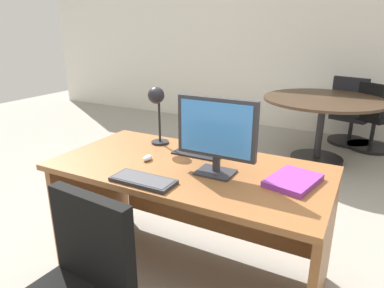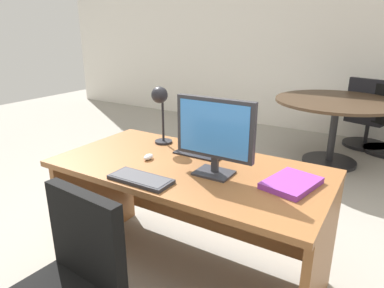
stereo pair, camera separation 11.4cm
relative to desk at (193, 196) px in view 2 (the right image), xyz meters
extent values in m
plane|color=gray|center=(0.00, 1.45, -0.52)|extent=(12.00, 12.00, 0.00)
cube|color=silver|center=(0.00, 3.68, 0.88)|extent=(10.00, 0.10, 2.80)
cube|color=brown|center=(0.00, -0.05, 0.20)|extent=(1.60, 0.81, 0.03)
cube|color=brown|center=(-0.78, -0.05, -0.17)|extent=(0.04, 0.71, 0.71)
cube|color=brown|center=(0.78, -0.05, -0.17)|extent=(0.04, 0.71, 0.71)
cube|color=brown|center=(0.00, 0.25, -0.13)|extent=(1.41, 0.02, 0.50)
cube|color=#2D2D33|center=(0.18, -0.08, 0.23)|extent=(0.20, 0.16, 0.01)
cube|color=#2D2D33|center=(0.18, -0.07, 0.28)|extent=(0.04, 0.02, 0.09)
cube|color=#2D2D33|center=(0.18, -0.08, 0.48)|extent=(0.44, 0.04, 0.32)
cube|color=#3F8CEA|center=(0.18, -0.10, 0.48)|extent=(0.40, 0.00, 0.28)
cube|color=black|center=(-0.04, 0.19, 0.22)|extent=(0.31, 0.23, 0.01)
cube|color=#38383D|center=(-0.04, 0.20, 0.23)|extent=(0.27, 0.13, 0.00)
cube|color=black|center=(-0.04, 0.29, 0.34)|extent=(0.31, 0.04, 0.22)
cube|color=#3F8CEA|center=(-0.04, 0.28, 0.34)|extent=(0.28, 0.02, 0.19)
cube|color=#2D2D33|center=(-0.10, -0.36, 0.23)|extent=(0.34, 0.15, 0.02)
cube|color=#47474C|center=(-0.10, -0.36, 0.24)|extent=(0.31, 0.12, 0.00)
ellipsoid|color=silver|center=(-0.26, -0.10, 0.24)|extent=(0.04, 0.08, 0.03)
cylinder|color=black|center=(-0.37, 0.21, 0.23)|extent=(0.12, 0.12, 0.01)
cylinder|color=black|center=(-0.37, 0.21, 0.38)|extent=(0.02, 0.02, 0.29)
sphere|color=black|center=(-0.37, 0.18, 0.56)|extent=(0.11, 0.11, 0.11)
cube|color=purple|center=(0.59, -0.01, 0.23)|extent=(0.27, 0.33, 0.03)
cube|color=black|center=(-0.09, -0.76, 0.11)|extent=(0.44, 0.09, 0.43)
cylinder|color=black|center=(0.40, 2.41, -0.50)|extent=(0.60, 0.60, 0.04)
cylinder|color=black|center=(0.40, 2.41, -0.14)|extent=(0.08, 0.08, 0.68)
cylinder|color=#3F2D1E|center=(0.40, 2.41, 0.21)|extent=(1.34, 1.34, 0.03)
cube|color=black|center=(0.83, 3.00, 0.15)|extent=(0.39, 0.30, 0.40)
cylinder|color=black|center=(0.69, 3.31, -0.50)|extent=(0.56, 0.56, 0.04)
cylinder|color=black|center=(0.69, 3.31, -0.33)|extent=(0.05, 0.05, 0.30)
cube|color=black|center=(0.69, 3.31, -0.14)|extent=(0.58, 0.58, 0.08)
cube|color=black|center=(0.62, 3.10, 0.15)|extent=(0.43, 0.19, 0.49)
camera|label=1|loc=(0.88, -1.67, 0.97)|focal=31.98mm
camera|label=2|loc=(0.98, -1.61, 0.97)|focal=31.98mm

